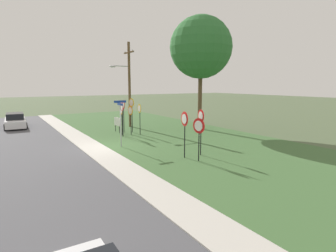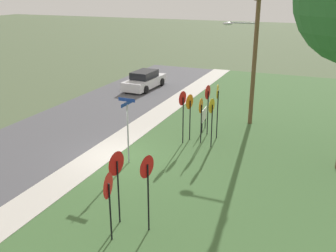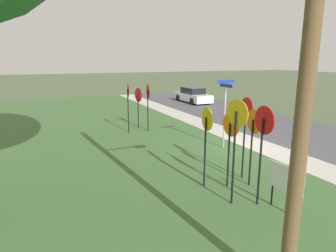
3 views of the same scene
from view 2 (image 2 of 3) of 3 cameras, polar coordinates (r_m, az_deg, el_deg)
The scene contains 17 objects.
ground_plane at distance 18.82m, azimuth -7.56°, elevation -4.49°, with size 160.00×160.00×0.00m, color #4C5B3D.
road_asphalt at distance 21.49m, azimuth -18.74°, elevation -2.27°, with size 44.00×6.40×0.01m, color #4C4C51.
sidewalk_strip at distance 19.19m, azimuth -9.64°, elevation -4.01°, with size 44.00×1.60×0.06m, color #BCB7AD.
grass_median at distance 16.85m, azimuth 10.60°, elevation -7.60°, with size 44.00×12.00×0.04m, color #3D6033.
stop_sign_near_left at distance 20.86m, azimuth 5.80°, elevation 3.96°, with size 0.75×0.10×2.74m.
stop_sign_near_right at distance 19.71m, azimuth 4.82°, elevation 2.21°, with size 0.75×0.11×2.37m.
stop_sign_far_left at distance 20.10m, azimuth 3.17°, elevation 2.78°, with size 0.76×0.13×2.44m.
stop_sign_far_center at distance 19.58m, azimuth 2.15°, elevation 2.95°, with size 0.71×0.13×2.73m.
stop_sign_far_right at distance 19.21m, azimuth 6.38°, elevation 2.01°, with size 0.72×0.12×2.51m.
stop_sign_center_tall at distance 20.36m, azimuth 7.22°, elevation 3.86°, with size 0.73×0.14×2.90m.
yield_sign_near_left at distance 12.40m, azimuth -3.09°, elevation -7.18°, with size 0.74×0.16×2.67m.
yield_sign_near_right at distance 12.93m, azimuth -7.51°, elevation -6.37°, with size 0.82×0.14×2.61m.
yield_sign_far_left at distance 12.19m, azimuth -8.71°, elevation -9.35°, with size 0.81×0.18×2.33m.
street_name_post at distance 17.44m, azimuth -5.91°, elevation 0.13°, with size 0.96×0.82×3.04m.
utility_pole at distance 22.62m, azimuth 12.24°, elevation 10.83°, with size 2.10×2.03×7.95m.
notice_board at distance 21.80m, azimuth 5.25°, elevation 1.46°, with size 1.10×0.11×1.25m.
parked_hatchback_near at distance 31.28m, azimuth -3.45°, elevation 6.65°, with size 4.59×2.03×1.39m.
Camera 2 is at (14.77, 8.83, 7.62)m, focal length 41.87 mm.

